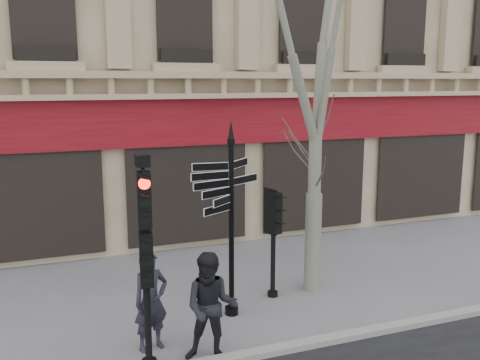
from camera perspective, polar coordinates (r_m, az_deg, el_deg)
The scene contains 8 objects.
ground at distance 11.06m, azimuth 1.57°, elevation -14.59°, with size 80.00×80.00×0.00m, color slate.
kerb at distance 9.90m, azimuth 4.83°, elevation -17.45°, with size 80.00×0.25×0.12m, color gray.
fingerpost at distance 10.45m, azimuth -0.94°, elevation -0.73°, with size 2.09×2.09×3.96m.
traffic_signal_main at distance 8.69m, azimuth -10.10°, elevation -5.94°, with size 0.43×0.33×3.57m.
traffic_signal_secondary at distance 11.60m, azimuth 3.58°, elevation -4.74°, with size 0.46×0.39×2.36m.
plane_tree at distance 11.78m, azimuth 8.40°, elevation 17.06°, with size 3.25×3.25×8.63m.
pedestrian_a at distance 9.73m, azimuth -9.49°, elevation -12.61°, with size 0.65×0.43×1.79m, color #21212C.
pedestrian_b at distance 9.25m, azimuth -3.09°, elevation -13.40°, with size 0.92×0.72×1.90m, color black.
Camera 1 is at (-3.87, -9.24, 4.70)m, focal length 40.00 mm.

